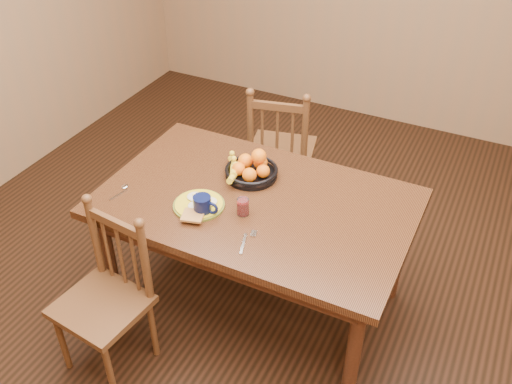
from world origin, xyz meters
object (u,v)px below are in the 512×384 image
at_px(dining_table, 256,213).
at_px(coffee_mug, 203,205).
at_px(chair_near, 106,298).
at_px(fruit_bowl, 250,169).
at_px(breakfast_plate, 199,205).
at_px(chair_far, 281,151).

bearing_deg(dining_table, coffee_mug, -130.50).
xyz_separation_m(chair_near, fruit_bowl, (0.37, 0.86, 0.36)).
xyz_separation_m(chair_near, breakfast_plate, (0.26, 0.50, 0.33)).
distance_m(breakfast_plate, coffee_mug, 0.07).
height_order(breakfast_plate, coffee_mug, coffee_mug).
bearing_deg(coffee_mug, fruit_bowl, 80.80).
xyz_separation_m(dining_table, breakfast_plate, (-0.23, -0.18, 0.10)).
height_order(chair_far, breakfast_plate, chair_far).
relative_size(chair_far, breakfast_plate, 3.16).
height_order(chair_far, fruit_bowl, chair_far).
bearing_deg(chair_far, coffee_mug, 80.67).
relative_size(dining_table, chair_near, 1.79).
relative_size(chair_near, coffee_mug, 6.70).
height_order(chair_far, coffee_mug, chair_far).
xyz_separation_m(chair_far, fruit_bowl, (0.14, -0.73, 0.34)).
height_order(dining_table, fruit_bowl, fruit_bowl).
bearing_deg(chair_far, chair_near, 68.60).
height_order(dining_table, coffee_mug, coffee_mug).
distance_m(dining_table, chair_near, 0.87).
bearing_deg(fruit_bowl, chair_near, -113.28).
height_order(coffee_mug, fruit_bowl, fruit_bowl).
relative_size(chair_far, fruit_bowl, 2.93).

